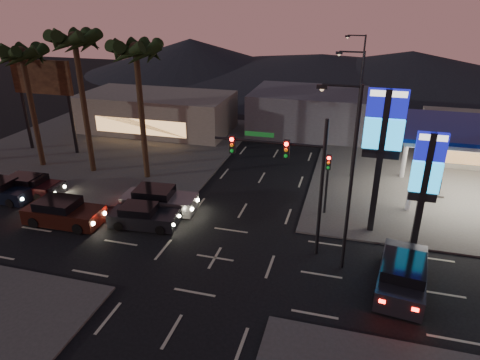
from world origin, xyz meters
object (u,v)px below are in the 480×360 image
(car_lane_a_front, at_px, (143,217))
(car_lane_b_mid, at_px, (34,186))
(pylon_sign_tall, at_px, (383,134))
(car_lane_a_rear, at_px, (1,190))
(car_lane_b_rear, at_px, (28,186))
(car_lane_a_mid, at_px, (63,213))
(suv_station, at_px, (402,275))
(car_lane_b_front, at_px, (158,200))
(pylon_sign_short, at_px, (426,173))
(traffic_signal_mast, at_px, (290,167))

(car_lane_a_front, bearing_deg, car_lane_b_mid, 167.78)
(pylon_sign_tall, relative_size, car_lane_a_rear, 1.88)
(car_lane_a_rear, xyz_separation_m, car_lane_b_rear, (1.24, 1.22, -0.03))
(car_lane_a_mid, relative_size, suv_station, 0.95)
(pylon_sign_tall, xyz_separation_m, car_lane_a_front, (-14.12, -3.24, -5.72))
(car_lane_a_rear, height_order, car_lane_b_front, car_lane_b_front)
(car_lane_a_front, height_order, car_lane_b_front, car_lane_b_front)
(car_lane_b_rear, bearing_deg, car_lane_a_front, -10.87)
(car_lane_a_front, relative_size, car_lane_a_rear, 0.96)
(car_lane_a_front, distance_m, car_lane_b_rear, 10.68)
(pylon_sign_short, distance_m, car_lane_b_front, 17.03)
(car_lane_b_front, distance_m, car_lane_b_mid, 10.12)
(car_lane_a_front, height_order, car_lane_a_mid, car_lane_a_mid)
(car_lane_b_mid, relative_size, suv_station, 0.80)
(pylon_sign_tall, bearing_deg, pylon_sign_short, -21.80)
(pylon_sign_tall, height_order, car_lane_a_rear, pylon_sign_tall)
(car_lane_b_mid, bearing_deg, car_lane_b_rear, -157.45)
(car_lane_b_mid, distance_m, car_lane_b_rear, 0.44)
(car_lane_a_rear, bearing_deg, pylon_sign_tall, 5.41)
(pylon_sign_tall, height_order, traffic_signal_mast, pylon_sign_tall)
(car_lane_b_rear, relative_size, suv_station, 0.83)
(pylon_sign_short, xyz_separation_m, car_lane_a_mid, (-21.77, -3.31, -3.88))
(car_lane_a_mid, height_order, car_lane_b_rear, car_lane_a_mid)
(pylon_sign_tall, height_order, car_lane_a_front, pylon_sign_tall)
(car_lane_b_mid, bearing_deg, traffic_signal_mast, -7.18)
(car_lane_a_rear, bearing_deg, car_lane_a_mid, -15.83)
(car_lane_a_front, distance_m, car_lane_b_mid, 10.31)
(car_lane_a_mid, bearing_deg, pylon_sign_short, 8.65)
(car_lane_a_mid, bearing_deg, car_lane_b_front, 32.45)
(pylon_sign_short, bearing_deg, car_lane_a_rear, -177.08)
(traffic_signal_mast, relative_size, car_lane_a_mid, 1.53)
(car_lane_a_mid, xyz_separation_m, car_lane_b_mid, (-4.93, 3.25, -0.12))
(pylon_sign_tall, distance_m, car_lane_b_mid, 24.89)
(car_lane_b_front, relative_size, suv_station, 0.96)
(pylon_sign_short, xyz_separation_m, car_lane_b_front, (-16.58, -0.01, -3.88))
(traffic_signal_mast, distance_m, suv_station, 7.90)
(car_lane_b_front, height_order, car_lane_b_mid, car_lane_b_front)
(car_lane_b_mid, height_order, suv_station, suv_station)
(car_lane_a_mid, relative_size, car_lane_b_front, 0.99)
(traffic_signal_mast, distance_m, car_lane_a_front, 10.43)
(pylon_sign_short, xyz_separation_m, car_lane_a_front, (-16.62, -2.24, -3.98))
(pylon_sign_short, height_order, car_lane_b_front, pylon_sign_short)
(pylon_sign_tall, bearing_deg, car_lane_b_mid, -177.49)
(pylon_sign_short, xyz_separation_m, car_lane_b_mid, (-26.70, -0.06, -4.00))
(pylon_sign_tall, distance_m, car_lane_a_rear, 26.57)
(car_lane_b_rear, bearing_deg, pylon_sign_tall, 2.86)
(car_lane_a_rear, relative_size, car_lane_b_front, 0.91)
(traffic_signal_mast, relative_size, car_lane_a_rear, 1.67)
(pylon_sign_tall, xyz_separation_m, car_lane_b_front, (-14.08, -1.01, -5.62))
(pylon_sign_short, relative_size, car_lane_b_rear, 1.53)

